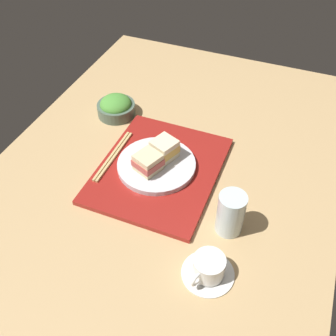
# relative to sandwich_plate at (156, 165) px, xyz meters

# --- Properties ---
(ground_plane) EXTENTS (1.40, 1.00, 0.03)m
(ground_plane) POSITION_rel_sandwich_plate_xyz_m (-0.03, 0.02, -0.04)
(ground_plane) COLOR tan
(serving_tray) EXTENTS (0.41, 0.34, 0.02)m
(serving_tray) POSITION_rel_sandwich_plate_xyz_m (0.00, 0.01, -0.02)
(serving_tray) COLOR maroon
(serving_tray) RESTS_ON ground_plane
(sandwich_plate) EXTENTS (0.23, 0.23, 0.02)m
(sandwich_plate) POSITION_rel_sandwich_plate_xyz_m (0.00, 0.00, 0.00)
(sandwich_plate) COLOR silver
(sandwich_plate) RESTS_ON serving_tray
(sandwich_near) EXTENTS (0.09, 0.08, 0.06)m
(sandwich_near) POSITION_rel_sandwich_plate_xyz_m (-0.03, 0.01, 0.04)
(sandwich_near) COLOR beige
(sandwich_near) RESTS_ON sandwich_plate
(sandwich_far) EXTENTS (0.09, 0.09, 0.05)m
(sandwich_far) POSITION_rel_sandwich_plate_xyz_m (0.03, -0.01, 0.04)
(sandwich_far) COLOR beige
(sandwich_far) RESTS_ON sandwich_plate
(salad_bowl) EXTENTS (0.13, 0.13, 0.07)m
(salad_bowl) POSITION_rel_sandwich_plate_xyz_m (-0.20, -0.23, 0.01)
(salad_bowl) COLOR #4C6051
(salad_bowl) RESTS_ON ground_plane
(chopsticks_pair) EXTENTS (0.23, 0.02, 0.01)m
(chopsticks_pair) POSITION_rel_sandwich_plate_xyz_m (0.01, -0.14, -0.00)
(chopsticks_pair) COLOR tan
(chopsticks_pair) RESTS_ON serving_tray
(coffee_cup) EXTENTS (0.12, 0.12, 0.06)m
(coffee_cup) POSITION_rel_sandwich_plate_xyz_m (0.27, 0.24, 0.00)
(coffee_cup) COLOR white
(coffee_cup) RESTS_ON ground_plane
(drinking_glass) EXTENTS (0.07, 0.07, 0.12)m
(drinking_glass) POSITION_rel_sandwich_plate_xyz_m (0.12, 0.25, 0.04)
(drinking_glass) COLOR silver
(drinking_glass) RESTS_ON ground_plane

